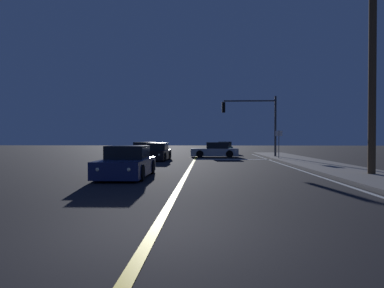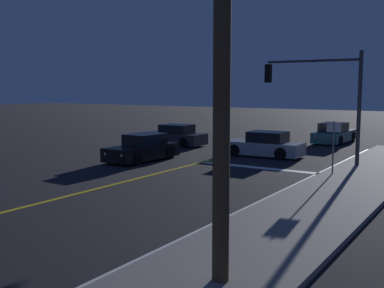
{
  "view_description": "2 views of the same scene",
  "coord_description": "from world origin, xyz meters",
  "px_view_note": "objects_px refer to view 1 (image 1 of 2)",
  "views": [
    {
      "loc": [
        0.91,
        -5.55,
        1.63
      ],
      "look_at": [
        -0.23,
        21.42,
        1.23
      ],
      "focal_mm": 31.56,
      "sensor_mm": 36.0,
      "label": 1
    },
    {
      "loc": [
        11.98,
        1.91,
        3.65
      ],
      "look_at": [
        1.07,
        18.77,
        1.24
      ],
      "focal_mm": 43.79,
      "sensor_mm": 36.0,
      "label": 2
    }
  ],
  "objects_px": {
    "car_mid_block_charcoal": "(142,150)",
    "car_side_waiting_silver": "(215,151)",
    "car_following_oncoming_teal": "(225,148)",
    "car_lead_oncoming_black": "(157,153)",
    "utility_pole_right": "(373,39)",
    "street_sign_corner": "(279,140)",
    "car_parked_curb_navy": "(127,163)",
    "traffic_signal_near_right": "(255,116)"
  },
  "relations": [
    {
      "from": "car_mid_block_charcoal",
      "to": "traffic_signal_near_right",
      "type": "height_order",
      "value": "traffic_signal_near_right"
    },
    {
      "from": "car_mid_block_charcoal",
      "to": "utility_pole_right",
      "type": "bearing_deg",
      "value": -144.73
    },
    {
      "from": "car_lead_oncoming_black",
      "to": "street_sign_corner",
      "type": "distance_m",
      "value": 9.52
    },
    {
      "from": "car_lead_oncoming_black",
      "to": "utility_pole_right",
      "type": "xyz_separation_m",
      "value": [
        10.85,
        -11.19,
        5.28
      ]
    },
    {
      "from": "car_mid_block_charcoal",
      "to": "car_side_waiting_silver",
      "type": "height_order",
      "value": "same"
    },
    {
      "from": "car_side_waiting_silver",
      "to": "traffic_signal_near_right",
      "type": "bearing_deg",
      "value": -112.32
    },
    {
      "from": "car_mid_block_charcoal",
      "to": "street_sign_corner",
      "type": "height_order",
      "value": "street_sign_corner"
    },
    {
      "from": "car_parked_curb_navy",
      "to": "street_sign_corner",
      "type": "height_order",
      "value": "street_sign_corner"
    },
    {
      "from": "car_side_waiting_silver",
      "to": "car_parked_curb_navy",
      "type": "bearing_deg",
      "value": 163.8
    },
    {
      "from": "car_parked_curb_navy",
      "to": "car_side_waiting_silver",
      "type": "height_order",
      "value": "same"
    },
    {
      "from": "car_mid_block_charcoal",
      "to": "car_side_waiting_silver",
      "type": "xyz_separation_m",
      "value": [
        6.86,
        -1.35,
        0.0
      ]
    },
    {
      "from": "car_lead_oncoming_black",
      "to": "street_sign_corner",
      "type": "xyz_separation_m",
      "value": [
        9.45,
        0.61,
        0.98
      ]
    },
    {
      "from": "traffic_signal_near_right",
      "to": "street_sign_corner",
      "type": "bearing_deg",
      "value": 117.62
    },
    {
      "from": "car_parked_curb_navy",
      "to": "car_lead_oncoming_black",
      "type": "bearing_deg",
      "value": -88.7
    },
    {
      "from": "car_following_oncoming_teal",
      "to": "street_sign_corner",
      "type": "relative_size",
      "value": 2.01
    },
    {
      "from": "car_mid_block_charcoal",
      "to": "car_lead_oncoming_black",
      "type": "relative_size",
      "value": 1.0
    },
    {
      "from": "utility_pole_right",
      "to": "street_sign_corner",
      "type": "height_order",
      "value": "utility_pole_right"
    },
    {
      "from": "car_parked_curb_navy",
      "to": "utility_pole_right",
      "type": "height_order",
      "value": "utility_pole_right"
    },
    {
      "from": "car_side_waiting_silver",
      "to": "car_following_oncoming_teal",
      "type": "bearing_deg",
      "value": -10.74
    },
    {
      "from": "car_mid_block_charcoal",
      "to": "street_sign_corner",
      "type": "xyz_separation_m",
      "value": [
        11.72,
        -5.43,
        0.98
      ]
    },
    {
      "from": "car_side_waiting_silver",
      "to": "utility_pole_right",
      "type": "xyz_separation_m",
      "value": [
        6.27,
        -15.89,
        5.28
      ]
    },
    {
      "from": "car_lead_oncoming_black",
      "to": "utility_pole_right",
      "type": "distance_m",
      "value": 16.46
    },
    {
      "from": "traffic_signal_near_right",
      "to": "car_mid_block_charcoal",
      "type": "bearing_deg",
      "value": -14.39
    },
    {
      "from": "car_mid_block_charcoal",
      "to": "utility_pole_right",
      "type": "relative_size",
      "value": 0.37
    },
    {
      "from": "car_side_waiting_silver",
      "to": "traffic_signal_near_right",
      "type": "height_order",
      "value": "traffic_signal_near_right"
    },
    {
      "from": "traffic_signal_near_right",
      "to": "car_lead_oncoming_black",
      "type": "bearing_deg",
      "value": 23.16
    },
    {
      "from": "street_sign_corner",
      "to": "utility_pole_right",
      "type": "bearing_deg",
      "value": -83.24
    },
    {
      "from": "car_lead_oncoming_black",
      "to": "street_sign_corner",
      "type": "height_order",
      "value": "street_sign_corner"
    },
    {
      "from": "car_mid_block_charcoal",
      "to": "car_parked_curb_navy",
      "type": "bearing_deg",
      "value": -173.33
    },
    {
      "from": "car_lead_oncoming_black",
      "to": "traffic_signal_near_right",
      "type": "distance_m",
      "value": 9.19
    },
    {
      "from": "car_lead_oncoming_black",
      "to": "car_following_oncoming_teal",
      "type": "bearing_deg",
      "value": -112.67
    },
    {
      "from": "car_side_waiting_silver",
      "to": "car_following_oncoming_teal",
      "type": "relative_size",
      "value": 0.92
    },
    {
      "from": "car_parked_curb_navy",
      "to": "utility_pole_right",
      "type": "relative_size",
      "value": 0.4
    },
    {
      "from": "car_parked_curb_navy",
      "to": "car_lead_oncoming_black",
      "type": "relative_size",
      "value": 1.08
    },
    {
      "from": "car_lead_oncoming_black",
      "to": "utility_pole_right",
      "type": "height_order",
      "value": "utility_pole_right"
    },
    {
      "from": "car_parked_curb_navy",
      "to": "car_following_oncoming_teal",
      "type": "xyz_separation_m",
      "value": [
        5.52,
        24.56,
        -0.0
      ]
    },
    {
      "from": "street_sign_corner",
      "to": "car_side_waiting_silver",
      "type": "bearing_deg",
      "value": 140.01
    },
    {
      "from": "car_parked_curb_navy",
      "to": "car_side_waiting_silver",
      "type": "xyz_separation_m",
      "value": [
        4.18,
        16.16,
        -0.0
      ]
    },
    {
      "from": "car_parked_curb_navy",
      "to": "street_sign_corner",
      "type": "distance_m",
      "value": 15.13
    },
    {
      "from": "traffic_signal_near_right",
      "to": "street_sign_corner",
      "type": "xyz_separation_m",
      "value": [
        1.46,
        -2.8,
        -2.04
      ]
    },
    {
      "from": "utility_pole_right",
      "to": "street_sign_corner",
      "type": "xyz_separation_m",
      "value": [
        -1.4,
        11.81,
        -4.3
      ]
    },
    {
      "from": "car_mid_block_charcoal",
      "to": "car_lead_oncoming_black",
      "type": "height_order",
      "value": "same"
    }
  ]
}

